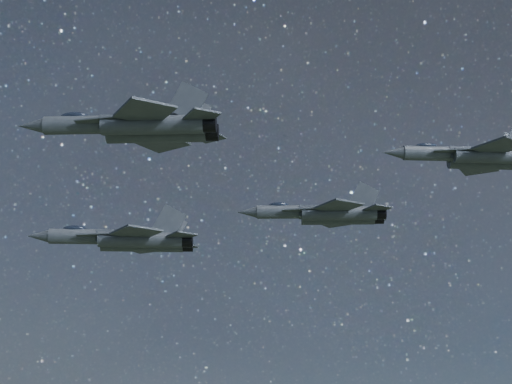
# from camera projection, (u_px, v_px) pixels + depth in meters

# --- Properties ---
(jet_lead) EXTENTS (19.45, 13.21, 4.89)m
(jet_lead) POSITION_uv_depth(u_px,v_px,m) (128.00, 239.00, 87.41)
(jet_lead) COLOR #373E45
(jet_left) EXTENTS (17.59, 12.15, 4.42)m
(jet_left) POSITION_uv_depth(u_px,v_px,m) (326.00, 214.00, 88.47)
(jet_left) COLOR #373E45
(jet_right) EXTENTS (17.68, 12.26, 4.44)m
(jet_right) POSITION_uv_depth(u_px,v_px,m) (138.00, 127.00, 64.92)
(jet_right) COLOR #373E45
(jet_slot) EXTENTS (15.26, 10.35, 3.84)m
(jet_slot) POSITION_uv_depth(u_px,v_px,m) (477.00, 156.00, 71.28)
(jet_slot) COLOR #373E45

